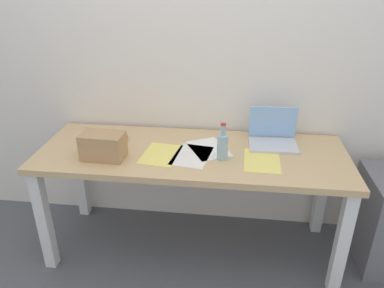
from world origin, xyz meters
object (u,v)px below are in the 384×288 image
at_px(desk, 192,165).
at_px(computer_mouse, 123,137).
at_px(cardboard_box, 103,146).
at_px(beer_bottle, 223,146).
at_px(laptop_right, 273,137).

xyz_separation_m(desk, computer_mouse, (-0.48, 0.12, 0.11)).
bearing_deg(cardboard_box, beer_bottle, 5.65).
bearing_deg(desk, cardboard_box, -163.91).
xyz_separation_m(beer_bottle, cardboard_box, (-0.71, -0.07, -0.01)).
bearing_deg(cardboard_box, desk, 16.09).
distance_m(desk, computer_mouse, 0.50).
height_order(desk, cardboard_box, cardboard_box).
height_order(laptop_right, computer_mouse, laptop_right).
xyz_separation_m(desk, beer_bottle, (0.19, -0.08, 0.18)).
xyz_separation_m(desk, cardboard_box, (-0.52, -0.15, 0.18)).
bearing_deg(cardboard_box, computer_mouse, 81.61).
xyz_separation_m(desk, laptop_right, (0.51, 0.16, 0.15)).
height_order(laptop_right, beer_bottle, laptop_right).
height_order(desk, computer_mouse, computer_mouse).
bearing_deg(computer_mouse, laptop_right, -19.39).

